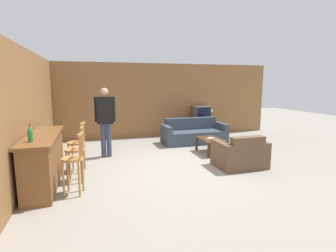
% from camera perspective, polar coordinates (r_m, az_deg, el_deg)
% --- Properties ---
extents(ground_plane, '(24.00, 24.00, 0.00)m').
position_cam_1_polar(ground_plane, '(6.02, 3.09, -9.22)').
color(ground_plane, gray).
extents(wall_back, '(9.40, 0.08, 2.60)m').
position_cam_1_polar(wall_back, '(9.33, -4.54, 5.52)').
color(wall_back, olive).
rests_on(wall_back, ground_plane).
extents(wall_left, '(0.08, 8.74, 2.60)m').
position_cam_1_polar(wall_left, '(6.88, -26.66, 3.22)').
color(wall_left, olive).
rests_on(wall_left, ground_plane).
extents(bar_counter, '(0.55, 2.09, 0.97)m').
position_cam_1_polar(bar_counter, '(5.48, -25.35, -6.65)').
color(bar_counter, brown).
rests_on(bar_counter, ground_plane).
extents(bar_chair_near, '(0.44, 0.44, 1.08)m').
position_cam_1_polar(bar_chair_near, '(4.82, -19.89, -7.60)').
color(bar_chair_near, '#B77F42').
rests_on(bar_chair_near, ground_plane).
extents(bar_chair_mid, '(0.40, 0.40, 1.08)m').
position_cam_1_polar(bar_chair_mid, '(5.44, -19.50, -5.68)').
color(bar_chair_mid, '#B77F42').
rests_on(bar_chair_mid, ground_plane).
extents(bar_chair_far, '(0.45, 0.45, 1.08)m').
position_cam_1_polar(bar_chair_far, '(6.04, -19.22, -4.20)').
color(bar_chair_far, '#B77F42').
rests_on(bar_chair_far, ground_plane).
extents(couch_far, '(2.05, 0.86, 0.78)m').
position_cam_1_polar(couch_far, '(8.53, 5.60, -1.75)').
color(couch_far, '#384251').
rests_on(couch_far, ground_plane).
extents(armchair_near, '(1.08, 0.82, 0.76)m').
position_cam_1_polar(armchair_near, '(6.27, 15.49, -6.10)').
color(armchair_near, brown).
rests_on(armchair_near, ground_plane).
extents(coffee_table, '(0.57, 0.90, 0.41)m').
position_cam_1_polar(coffee_table, '(7.29, 9.28, -3.24)').
color(coffee_table, '#472D1E').
rests_on(coffee_table, ground_plane).
extents(tv_unit, '(0.95, 0.50, 0.62)m').
position_cam_1_polar(tv_unit, '(9.73, 7.18, -0.23)').
color(tv_unit, '#2D2319').
rests_on(tv_unit, ground_plane).
extents(tv, '(0.58, 0.50, 0.46)m').
position_cam_1_polar(tv, '(9.65, 7.25, 2.94)').
color(tv, '#4C4C4C').
rests_on(tv, tv_unit).
extents(bottle, '(0.08, 0.08, 0.29)m').
position_cam_1_polar(bottle, '(4.79, -27.79, -1.53)').
color(bottle, '#2D7F3D').
rests_on(bottle, bar_counter).
extents(book_on_table, '(0.25, 0.23, 0.02)m').
position_cam_1_polar(book_on_table, '(7.28, 9.21, -2.64)').
color(book_on_table, '#B7AD99').
rests_on(book_on_table, coffee_table).
extents(table_lamp, '(0.27, 0.27, 0.49)m').
position_cam_1_polar(table_lamp, '(9.77, 8.99, 3.75)').
color(table_lamp, brown).
rests_on(table_lamp, tv_unit).
extents(person_by_window, '(0.53, 0.22, 1.80)m').
position_cam_1_polar(person_by_window, '(6.93, -13.50, 1.74)').
color(person_by_window, '#384260').
rests_on(person_by_window, ground_plane).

